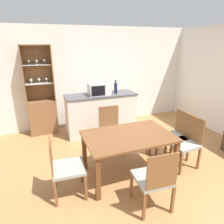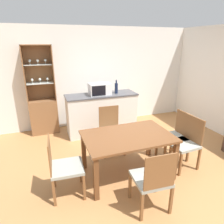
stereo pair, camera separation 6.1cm
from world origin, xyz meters
The scene contains 12 objects.
ground_plane centered at (0.00, 0.00, 0.00)m, with size 18.00×18.00×0.00m, color #B27A47.
wall_back centered at (0.00, 2.63, 1.27)m, with size 6.80×0.06×2.55m.
kitchen_counter centered at (-0.17, 1.92, 0.49)m, with size 1.71×0.58×0.98m.
display_cabinet centered at (-1.51, 2.42, 0.61)m, with size 0.65×0.39×2.12m.
dining_table centered at (-0.26, 0.14, 0.63)m, with size 1.44×0.94×0.73m.
dining_chair_head_near centered at (-0.27, -0.68, 0.47)m, with size 0.48×0.48×0.93m.
dining_chair_side_right_near centered at (0.80, 0.00, 0.47)m, with size 0.49×0.49×0.93m.
dining_chair_side_right_far centered at (0.80, 0.28, 0.47)m, with size 0.48×0.48×0.93m.
dining_chair_head_far centered at (-0.26, 0.96, 0.47)m, with size 0.47×0.47×0.93m.
dining_chair_side_left_near centered at (-1.33, 0.00, 0.47)m, with size 0.49×0.49×0.93m.
microwave centered at (-0.21, 1.91, 1.12)m, with size 0.50×0.35×0.27m.
wine_bottle centered at (0.20, 1.89, 1.11)m, with size 0.08×0.08×0.33m.
Camera 1 is at (-1.56, -2.52, 2.18)m, focal length 32.00 mm.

